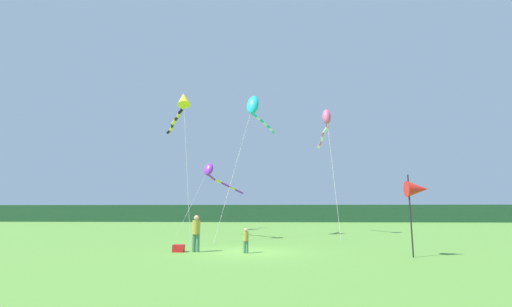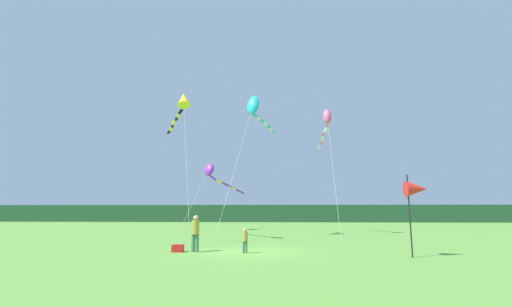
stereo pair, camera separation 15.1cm
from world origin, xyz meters
name	(u,v)px [view 1 (the left image)]	position (x,y,z in m)	size (l,w,h in m)	color
ground_plane	(249,252)	(0.00, 0.00, 0.00)	(120.00, 120.00, 0.00)	#5B9338
distant_treeline	(268,213)	(0.00, 45.00, 1.44)	(108.00, 3.92, 2.89)	#1E4228
person_adult	(196,231)	(-2.49, -0.19, 0.95)	(0.37, 0.37, 1.69)	#3F724C
person_child	(246,239)	(-0.12, -0.49, 0.63)	(0.25, 0.25, 1.12)	#3F724C
cooler_box	(179,248)	(-3.30, -0.20, 0.17)	(0.51, 0.40, 0.34)	red
banner_flag_pole	(417,190)	(7.26, -1.58, 2.79)	(0.90, 0.70, 3.44)	black
kite_purple	(213,174)	(-4.89, 17.56, 5.54)	(4.74, 9.81, 6.60)	#B2B2B2
kite_cyan	(254,108)	(-0.31, 9.17, 9.73)	(3.63, 8.06, 10.77)	#B2B2B2
kite_yellow	(182,105)	(-4.98, 5.51, 8.94)	(3.86, 7.26, 9.72)	#B2B2B2
kite_rainbow	(326,122)	(5.51, 11.83, 9.24)	(0.69, 9.56, 10.25)	#B2B2B2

